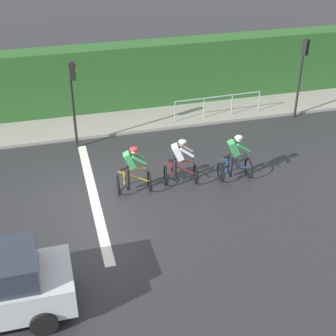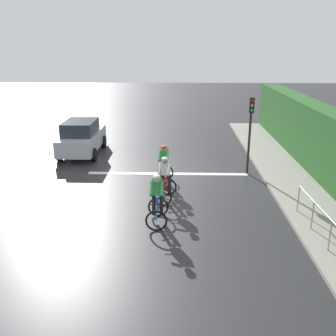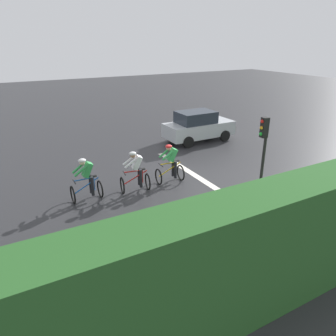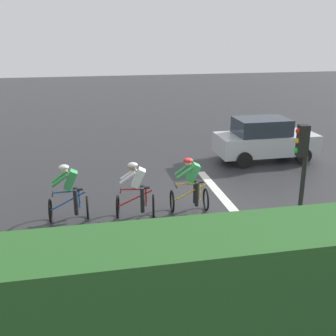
% 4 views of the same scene
% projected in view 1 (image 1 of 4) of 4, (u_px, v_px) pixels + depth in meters
% --- Properties ---
extents(ground_plane, '(80.00, 80.00, 0.00)m').
position_uv_depth(ground_plane, '(99.00, 195.00, 16.32)').
color(ground_plane, '#28282B').
extents(sidewalk_kerb, '(2.80, 25.37, 0.12)m').
position_uv_depth(sidewalk_kerb, '(128.00, 118.00, 21.23)').
color(sidewalk_kerb, gray).
rests_on(sidewalk_kerb, ground).
extents(stone_wall_low, '(0.44, 25.37, 0.51)m').
position_uv_depth(stone_wall_low, '(124.00, 105.00, 21.88)').
color(stone_wall_low, tan).
rests_on(stone_wall_low, ground).
extents(hedge_wall, '(1.10, 25.37, 2.85)m').
position_uv_depth(hedge_wall, '(122.00, 78.00, 21.53)').
color(hedge_wall, '#265623').
rests_on(hedge_wall, ground).
extents(road_marking_stop_line, '(7.00, 0.30, 0.01)m').
position_uv_depth(road_marking_stop_line, '(94.00, 196.00, 16.28)').
color(road_marking_stop_line, silver).
rests_on(road_marking_stop_line, ground).
extents(cyclist_lead, '(0.68, 1.08, 1.66)m').
position_uv_depth(cyclist_lead, '(235.00, 159.00, 16.76)').
color(cyclist_lead, black).
rests_on(cyclist_lead, ground).
extents(cyclist_second, '(0.84, 1.17, 1.66)m').
position_uv_depth(cyclist_second, '(179.00, 163.00, 16.51)').
color(cyclist_second, black).
rests_on(cyclist_second, ground).
extents(cyclist_mid, '(0.75, 1.12, 1.66)m').
position_uv_depth(cyclist_mid, '(132.00, 171.00, 16.07)').
color(cyclist_mid, black).
rests_on(cyclist_mid, ground).
extents(traffic_light_near_crossing, '(0.22, 0.31, 3.34)m').
position_uv_depth(traffic_light_near_crossing, '(73.00, 92.00, 18.02)').
color(traffic_light_near_crossing, black).
rests_on(traffic_light_near_crossing, ground).
extents(traffic_light_far_junction, '(0.27, 0.30, 3.34)m').
position_uv_depth(traffic_light_far_junction, '(302.00, 67.00, 20.36)').
color(traffic_light_far_junction, black).
rests_on(traffic_light_far_junction, ground).
extents(pedestrian_railing_kerbside, '(0.18, 3.82, 1.03)m').
position_uv_depth(pedestrian_railing_kerbside, '(218.00, 101.00, 20.91)').
color(pedestrian_railing_kerbside, '#999EA3').
rests_on(pedestrian_railing_kerbside, ground).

